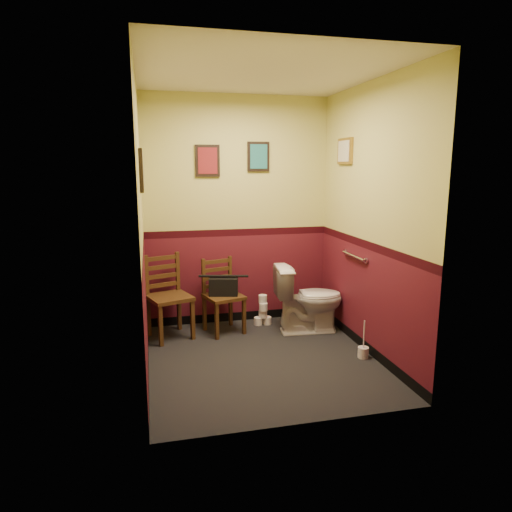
# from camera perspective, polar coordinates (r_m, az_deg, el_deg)

# --- Properties ---
(floor) EXTENTS (2.20, 2.40, 0.00)m
(floor) POSITION_cam_1_polar(r_m,az_deg,el_deg) (4.66, 0.73, -12.75)
(floor) COLOR black
(floor) RESTS_ON ground
(ceiling) EXTENTS (2.20, 2.40, 0.00)m
(ceiling) POSITION_cam_1_polar(r_m,az_deg,el_deg) (4.34, 0.82, 21.95)
(ceiling) COLOR silver
(ceiling) RESTS_ON ground
(wall_back) EXTENTS (2.20, 0.00, 2.70)m
(wall_back) POSITION_cam_1_polar(r_m,az_deg,el_deg) (5.46, -2.31, 5.48)
(wall_back) COLOR #52131F
(wall_back) RESTS_ON ground
(wall_front) EXTENTS (2.20, 0.00, 2.70)m
(wall_front) POSITION_cam_1_polar(r_m,az_deg,el_deg) (3.15, 6.09, 1.30)
(wall_front) COLOR #52131F
(wall_front) RESTS_ON ground
(wall_left) EXTENTS (0.00, 2.40, 2.70)m
(wall_left) POSITION_cam_1_polar(r_m,az_deg,el_deg) (4.17, -14.09, 3.41)
(wall_left) COLOR #52131F
(wall_left) RESTS_ON ground
(wall_right) EXTENTS (0.00, 2.40, 2.70)m
(wall_right) POSITION_cam_1_polar(r_m,az_deg,el_deg) (4.68, 13.98, 4.23)
(wall_right) COLOR #52131F
(wall_right) RESTS_ON ground
(grab_bar) EXTENTS (0.05, 0.56, 0.06)m
(grab_bar) POSITION_cam_1_polar(r_m,az_deg,el_deg) (4.95, 12.13, -0.02)
(grab_bar) COLOR silver
(grab_bar) RESTS_ON wall_right
(framed_print_back_a) EXTENTS (0.28, 0.04, 0.36)m
(framed_print_back_a) POSITION_cam_1_polar(r_m,az_deg,el_deg) (5.36, -6.08, 11.75)
(framed_print_back_a) COLOR black
(framed_print_back_a) RESTS_ON wall_back
(framed_print_back_b) EXTENTS (0.26, 0.04, 0.34)m
(framed_print_back_b) POSITION_cam_1_polar(r_m,az_deg,el_deg) (5.47, 0.31, 12.32)
(framed_print_back_b) COLOR black
(framed_print_back_b) RESTS_ON wall_back
(framed_print_left) EXTENTS (0.04, 0.30, 0.38)m
(framed_print_left) POSITION_cam_1_polar(r_m,az_deg,el_deg) (4.23, -14.12, 10.32)
(framed_print_left) COLOR black
(framed_print_left) RESTS_ON wall_left
(framed_print_right) EXTENTS (0.04, 0.34, 0.28)m
(framed_print_right) POSITION_cam_1_polar(r_m,az_deg,el_deg) (5.19, 11.05, 12.74)
(framed_print_right) COLOR olive
(framed_print_right) RESTS_ON wall_right
(toilet) EXTENTS (0.82, 0.51, 0.77)m
(toilet) POSITION_cam_1_polar(r_m,az_deg,el_deg) (5.31, 6.61, -5.37)
(toilet) COLOR white
(toilet) RESTS_ON floor
(toilet_brush) EXTENTS (0.11, 0.11, 0.39)m
(toilet_brush) POSITION_cam_1_polar(r_m,az_deg,el_deg) (4.79, 13.26, -11.55)
(toilet_brush) COLOR silver
(toilet_brush) RESTS_ON floor
(chair_left) EXTENTS (0.55, 0.55, 0.93)m
(chair_left) POSITION_cam_1_polar(r_m,az_deg,el_deg) (5.18, -10.93, -4.99)
(chair_left) COLOR #442B14
(chair_left) RESTS_ON floor
(chair_right) EXTENTS (0.49, 0.49, 0.85)m
(chair_right) POSITION_cam_1_polar(r_m,az_deg,el_deg) (5.27, -4.23, -4.96)
(chair_right) COLOR #442B14
(chair_right) RESTS_ON floor
(handbag) EXTENTS (0.35, 0.23, 0.24)m
(handbag) POSITION_cam_1_polar(r_m,az_deg,el_deg) (5.21, -4.07, -3.79)
(handbag) COLOR black
(handbag) RESTS_ON chair_right
(tp_stack) EXTENTS (0.21, 0.13, 0.37)m
(tp_stack) POSITION_cam_1_polar(r_m,az_deg,el_deg) (5.55, 0.87, -7.04)
(tp_stack) COLOR silver
(tp_stack) RESTS_ON floor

